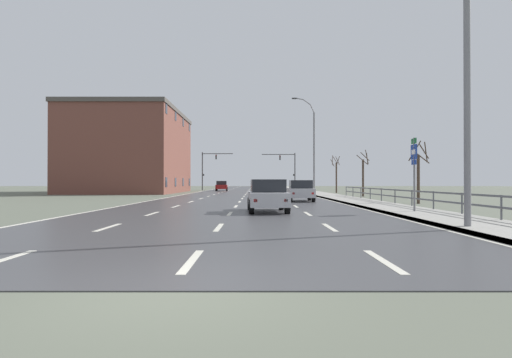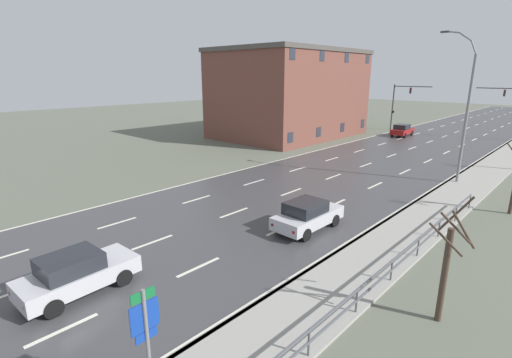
# 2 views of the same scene
# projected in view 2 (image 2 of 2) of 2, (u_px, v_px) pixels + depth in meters

# --- Properties ---
(ground_plane) EXTENTS (160.00, 160.00, 0.12)m
(ground_plane) POSITION_uv_depth(u_px,v_px,m) (403.00, 152.00, 38.74)
(ground_plane) COLOR #5B6051
(road_asphalt_strip) EXTENTS (14.00, 120.00, 0.03)m
(road_asphalt_strip) POSITION_uv_depth(u_px,v_px,m) (441.00, 138.00, 47.16)
(road_asphalt_strip) COLOR #3D3D3F
(road_asphalt_strip) RESTS_ON ground
(guardrail) EXTENTS (0.07, 30.06, 1.00)m
(guardrail) POSITION_uv_depth(u_px,v_px,m) (335.00, 315.00, 11.26)
(guardrail) COLOR #515459
(guardrail) RESTS_ON ground
(street_lamp_midground) EXTENTS (2.55, 0.24, 10.77)m
(street_lamp_midground) POSITION_uv_depth(u_px,v_px,m) (465.00, 111.00, 26.21)
(street_lamp_midground) COLOR slate
(street_lamp_midground) RESTS_ON ground
(highway_sign) EXTENTS (0.09, 0.68, 3.47)m
(highway_sign) POSITION_uv_depth(u_px,v_px,m) (147.00, 340.00, 7.99)
(highway_sign) COLOR slate
(highway_sign) RESTS_ON ground
(traffic_signal_left) EXTENTS (5.26, 0.36, 6.44)m
(traffic_signal_left) POSITION_uv_depth(u_px,v_px,m) (400.00, 100.00, 52.64)
(traffic_signal_left) COLOR #38383A
(traffic_signal_left) RESTS_ON ground
(car_far_left) EXTENTS (1.99, 4.18, 1.57)m
(car_far_left) POSITION_uv_depth(u_px,v_px,m) (402.00, 130.00, 48.28)
(car_far_left) COLOR maroon
(car_far_left) RESTS_ON ground
(car_near_left) EXTENTS (1.98, 4.18, 1.57)m
(car_near_left) POSITION_uv_depth(u_px,v_px,m) (77.00, 273.00, 13.47)
(car_near_left) COLOR #B7B7BC
(car_near_left) RESTS_ON ground
(car_mid_centre) EXTENTS (1.89, 4.13, 1.57)m
(car_mid_centre) POSITION_uv_depth(u_px,v_px,m) (307.00, 215.00, 19.07)
(car_mid_centre) COLOR #B7B7BC
(car_mid_centre) RESTS_ON ground
(brick_building) EXTENTS (13.11, 18.63, 10.84)m
(brick_building) POSITION_uv_depth(u_px,v_px,m) (290.00, 93.00, 47.66)
(brick_building) COLOR brown
(brick_building) RESTS_ON ground
(bare_tree_near) EXTENTS (1.21, 1.24, 4.24)m
(bare_tree_near) POSITION_uv_depth(u_px,v_px,m) (446.00, 268.00, 11.59)
(bare_tree_near) COLOR #423328
(bare_tree_near) RESTS_ON ground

